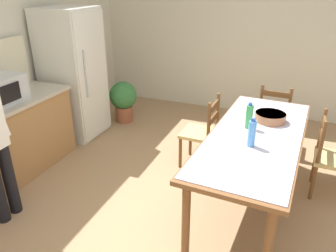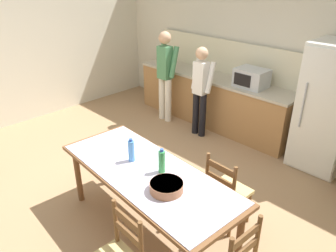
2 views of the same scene
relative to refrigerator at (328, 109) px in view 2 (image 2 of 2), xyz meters
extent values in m
plane|color=#9E7A56|center=(-1.39, -2.19, -0.91)|extent=(8.32, 8.32, 0.00)
cube|color=beige|center=(-1.39, 0.47, 0.54)|extent=(6.52, 0.12, 2.90)
cube|color=beige|center=(-4.65, -2.19, 0.54)|extent=(0.12, 5.20, 2.90)
cube|color=#9E7042|center=(-2.04, 0.04, -0.48)|extent=(3.14, 0.62, 0.87)
cube|color=#B2A893|center=(-2.04, 0.04, -0.02)|extent=(3.18, 0.66, 0.04)
cube|color=#B7BCC1|center=(-2.75, 0.04, -0.02)|extent=(0.52, 0.38, 0.02)
cube|color=beige|center=(-2.04, 0.35, 0.30)|extent=(3.14, 0.03, 0.60)
cube|color=silver|center=(0.00, 0.01, 0.00)|extent=(0.70, 0.68, 1.82)
cube|color=silver|center=(0.00, -0.34, 0.00)|extent=(0.68, 0.02, 1.75)
cylinder|color=#A5AAB2|center=(-0.21, -0.36, 0.09)|extent=(0.02, 0.02, 0.64)
cube|color=#B2B7BC|center=(-1.26, 0.02, 0.15)|extent=(0.50, 0.38, 0.30)
cube|color=black|center=(-1.31, -0.17, 0.15)|extent=(0.30, 0.01, 0.19)
cylinder|color=brown|center=(-1.76, -2.95, -0.54)|extent=(0.07, 0.07, 0.74)
cylinder|color=brown|center=(-1.72, -2.30, -0.54)|extent=(0.07, 0.07, 0.74)
cylinder|color=brown|center=(0.24, -2.42, -0.54)|extent=(0.07, 0.07, 0.74)
cube|color=brown|center=(-0.76, -2.68, -0.15)|extent=(2.21, 0.99, 0.04)
cube|color=#B7B2CC|center=(-0.76, -2.68, -0.13)|extent=(2.12, 0.95, 0.01)
cylinder|color=#4C8ED6|center=(-1.03, -2.67, -0.01)|extent=(0.07, 0.07, 0.24)
cylinder|color=#2D51B2|center=(-1.03, -2.67, 0.13)|extent=(0.04, 0.04, 0.03)
cylinder|color=green|center=(-0.65, -2.58, -0.01)|extent=(0.07, 0.07, 0.24)
cylinder|color=#2D51B2|center=(-0.65, -2.58, 0.13)|extent=(0.04, 0.04, 0.03)
cylinder|color=#9E6642|center=(-0.39, -2.77, -0.08)|extent=(0.32, 0.32, 0.09)
cylinder|color=#9E6642|center=(-0.39, -2.77, -0.05)|extent=(0.31, 0.31, 0.02)
cylinder|color=brown|center=(0.49, -2.58, -0.23)|extent=(0.04, 0.04, 0.46)
cube|color=brown|center=(0.48, -2.76, -0.10)|extent=(0.04, 0.36, 0.07)
cube|color=brown|center=(0.48, -2.76, -0.25)|extent=(0.04, 0.36, 0.07)
cylinder|color=brown|center=(-0.49, -3.29, -0.23)|extent=(0.04, 0.04, 0.46)
cylinder|color=brown|center=(-0.13, -3.31, -0.23)|extent=(0.04, 0.04, 0.46)
cube|color=brown|center=(-0.31, -3.30, -0.10)|extent=(0.36, 0.04, 0.07)
cube|color=brown|center=(-0.31, -3.30, -0.25)|extent=(0.36, 0.04, 0.07)
cylinder|color=brown|center=(-0.04, -1.79, -0.71)|extent=(0.04, 0.04, 0.41)
cylinder|color=brown|center=(-0.40, -1.78, -0.71)|extent=(0.04, 0.04, 0.41)
cylinder|color=brown|center=(-0.06, -2.13, -0.71)|extent=(0.04, 0.04, 0.41)
cylinder|color=brown|center=(-0.41, -2.12, -0.71)|extent=(0.04, 0.04, 0.41)
cube|color=tan|center=(-0.23, -1.96, -0.48)|extent=(0.43, 0.42, 0.04)
cylinder|color=brown|center=(-0.06, -2.13, -0.23)|extent=(0.04, 0.04, 0.46)
cylinder|color=brown|center=(-0.41, -2.12, -0.23)|extent=(0.04, 0.04, 0.46)
cube|color=brown|center=(-0.24, -2.13, -0.10)|extent=(0.36, 0.04, 0.07)
cube|color=brown|center=(-0.24, -2.13, -0.25)|extent=(0.36, 0.04, 0.07)
cylinder|color=silver|center=(-2.83, -0.49, -0.50)|extent=(0.12, 0.12, 0.83)
cylinder|color=silver|center=(-2.67, -0.49, -0.50)|extent=(0.12, 0.12, 0.83)
cube|color=#478456|center=(-2.75, -0.49, 0.21)|extent=(0.23, 0.19, 0.59)
sphere|color=tan|center=(-2.75, -0.49, 0.65)|extent=(0.22, 0.22, 0.22)
cylinder|color=#478456|center=(-2.91, -0.42, 0.24)|extent=(0.09, 0.22, 0.56)
cylinder|color=#478456|center=(-2.58, -0.42, 0.24)|extent=(0.09, 0.22, 0.56)
cylinder|color=black|center=(-1.96, -0.51, -0.53)|extent=(0.11, 0.11, 0.77)
cylinder|color=black|center=(-1.81, -0.51, -0.53)|extent=(0.11, 0.11, 0.77)
cube|color=white|center=(-1.88, -0.51, 0.13)|extent=(0.22, 0.18, 0.54)
sphere|color=tan|center=(-1.88, -0.51, 0.53)|extent=(0.20, 0.20, 0.20)
cylinder|color=white|center=(-2.04, -0.45, 0.15)|extent=(0.09, 0.21, 0.52)
cylinder|color=white|center=(-1.73, -0.45, 0.15)|extent=(0.09, 0.21, 0.52)
camera|label=1|loc=(-3.74, -2.94, 1.26)|focal=35.00mm
camera|label=2|loc=(1.40, -4.52, 1.79)|focal=35.00mm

